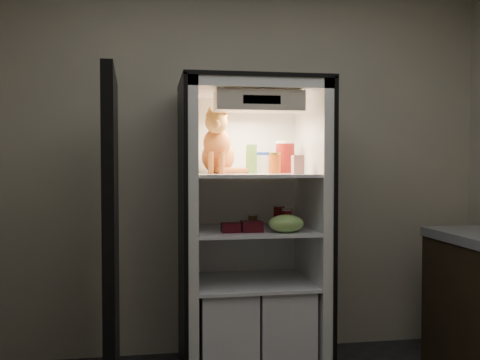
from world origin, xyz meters
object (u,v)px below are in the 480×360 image
object	(u,v)px
soda_can_c	(287,220)
berry_box_left	(231,228)
parmesan_shaker	(251,159)
tabby_cat	(218,149)
soda_can_b	(287,218)
berry_box_right	(252,226)
cream_carton	(298,165)
mayo_tub	(262,163)
salsa_jar	(275,163)
grape_bag	(286,223)
pepper_jar	(285,157)
condiment_jar	(253,221)
refrigerator	(250,250)
soda_can_a	(279,216)

from	to	relation	value
soda_can_c	berry_box_left	xyz separation A→B (m)	(-0.36, -0.07, -0.03)
parmesan_shaker	tabby_cat	bearing A→B (deg)	172.19
soda_can_b	berry_box_right	world-z (taller)	soda_can_b
cream_carton	mayo_tub	bearing A→B (deg)	126.40
parmesan_shaker	salsa_jar	world-z (taller)	parmesan_shaker
salsa_jar	cream_carton	xyz separation A→B (m)	(0.12, -0.12, -0.01)
tabby_cat	grape_bag	size ratio (longest dim) A/B	1.96
grape_bag	berry_box_left	xyz separation A→B (m)	(-0.33, 0.06, -0.03)
berry_box_right	soda_can_b	bearing A→B (deg)	31.92
mayo_tub	cream_carton	bearing A→B (deg)	-53.60
berry_box_left	berry_box_right	world-z (taller)	berry_box_right
pepper_jar	condiment_jar	size ratio (longest dim) A/B	2.46
refrigerator	parmesan_shaker	world-z (taller)	refrigerator
parmesan_shaker	pepper_jar	bearing A→B (deg)	20.13
cream_carton	grape_bag	distance (m)	0.37
salsa_jar	soda_can_b	bearing A→B (deg)	21.56
parmesan_shaker	salsa_jar	bearing A→B (deg)	-16.05
soda_can_b	condiment_jar	bearing A→B (deg)	166.18
pepper_jar	soda_can_b	bearing A→B (deg)	-96.16
soda_can_c	berry_box_right	world-z (taller)	soda_can_c
soda_can_b	parmesan_shaker	bearing A→B (deg)	178.52
parmesan_shaker	soda_can_a	xyz separation A→B (m)	(0.19, 0.05, -0.37)
parmesan_shaker	cream_carton	bearing A→B (deg)	-31.30
soda_can_c	grape_bag	bearing A→B (deg)	-106.19
parmesan_shaker	berry_box_right	distance (m)	0.44
mayo_tub	salsa_jar	distance (m)	0.13
soda_can_a	grape_bag	xyz separation A→B (m)	(-0.03, -0.29, -0.01)
parmesan_shaker	soda_can_a	distance (m)	0.42
cream_carton	condiment_jar	world-z (taller)	cream_carton
salsa_jar	pepper_jar	size ratio (longest dim) A/B	0.63
parmesan_shaker	pepper_jar	world-z (taller)	pepper_jar
mayo_tub	salsa_jar	size ratio (longest dim) A/B	1.03
berry_box_left	mayo_tub	bearing A→B (deg)	45.66
berry_box_right	cream_carton	bearing A→B (deg)	2.17
salsa_jar	condiment_jar	xyz separation A→B (m)	(-0.12, 0.09, -0.37)
tabby_cat	mayo_tub	xyz separation A→B (m)	(0.30, 0.05, -0.09)
soda_can_a	soda_can_c	size ratio (longest dim) A/B	1.10
tabby_cat	salsa_jar	bearing A→B (deg)	-1.10
tabby_cat	pepper_jar	xyz separation A→B (m)	(0.45, 0.06, -0.05)
grape_bag	mayo_tub	bearing A→B (deg)	104.60
cream_carton	berry_box_left	xyz separation A→B (m)	(-0.42, -0.01, -0.38)
berry_box_left	berry_box_right	xyz separation A→B (m)	(0.13, 0.00, 0.00)
parmesan_shaker	berry_box_left	bearing A→B (deg)	-132.60
salsa_jar	berry_box_left	xyz separation A→B (m)	(-0.30, -0.13, -0.39)
salsa_jar	soda_can_a	distance (m)	0.36
berry_box_left	refrigerator	bearing A→B (deg)	52.00
tabby_cat	grape_bag	xyz separation A→B (m)	(0.38, -0.27, -0.45)
soda_can_a	condiment_jar	bearing A→B (deg)	-178.15
soda_can_c	pepper_jar	bearing A→B (deg)	79.61
salsa_jar	soda_can_c	bearing A→B (deg)	-45.23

